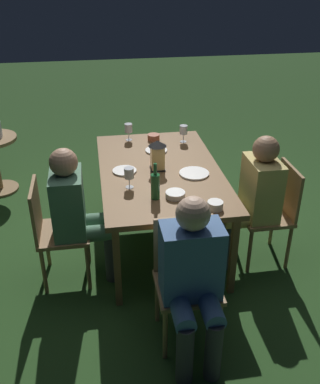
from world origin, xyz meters
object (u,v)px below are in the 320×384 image
object	(u,v)px
green_bottle_on_table	(155,186)
bowl_salad	(154,137)
plate_b	(125,171)
plate_c	(194,173)
wine_glass_c	(183,131)
bowl_olives	(215,205)
person_in_blue	(193,275)
chair_head_near	(186,274)
chair_side_right_a	(54,228)
wine_glass_b	(129,129)
person_in_mustard	(253,195)
dining_table	(160,175)
chair_side_left_a	(273,209)
plate_a	(156,150)
bowl_bread	(175,194)
wine_glass_a	(129,174)
lantern_centerpiece	(157,154)
person_in_green	(77,209)

from	to	relation	value
green_bottle_on_table	bowl_salad	xyz separation A→B (m)	(1.16, -0.16, -0.08)
plate_b	plate_c	world-z (taller)	same
wine_glass_c	bowl_olives	world-z (taller)	wine_glass_c
person_in_blue	plate_c	distance (m)	1.19
chair_head_near	green_bottle_on_table	distance (m)	0.71
plate_c	bowl_salad	bearing A→B (deg)	15.71
chair_side_right_a	wine_glass_c	xyz separation A→B (m)	(0.95, -1.23, 0.38)
chair_side_right_a	wine_glass_c	world-z (taller)	wine_glass_c
wine_glass_b	plate_b	distance (m)	0.72
person_in_mustard	wine_glass_b	size ratio (longest dim) A/B	6.80
dining_table	chair_side_left_a	world-z (taller)	chair_side_left_a
plate_a	bowl_bread	world-z (taller)	bowl_bread
wine_glass_c	plate_c	size ratio (longest dim) A/B	0.67
chair_side_left_a	plate_c	xyz separation A→B (m)	(0.24, 0.64, 0.27)
chair_head_near	wine_glass_c	size ratio (longest dim) A/B	5.15
chair_head_near	green_bottle_on_table	xyz separation A→B (m)	(0.60, 0.11, 0.37)
person_in_blue	bowl_bread	world-z (taller)	person_in_blue
person_in_mustard	plate_a	world-z (taller)	person_in_mustard
chair_head_near	plate_b	world-z (taller)	chair_head_near
person_in_blue	dining_table	bearing A→B (deg)	-0.00
green_bottle_on_table	wine_glass_a	bearing A→B (deg)	40.34
chair_side_right_a	person_in_blue	bearing A→B (deg)	-135.19
wine_glass_a	bowl_bread	distance (m)	0.40
plate_b	bowl_olives	xyz separation A→B (m)	(-0.72, -0.60, 0.02)
dining_table	plate_a	distance (m)	0.39
chair_side_left_a	person_in_mustard	world-z (taller)	person_in_mustard
chair_side_left_a	plate_c	size ratio (longest dim) A/B	3.46
chair_side_left_a	person_in_mustard	size ratio (longest dim) A/B	0.76
dining_table	lantern_centerpiece	bearing A→B (deg)	94.63
chair_head_near	green_bottle_on_table	size ratio (longest dim) A/B	3.00
wine_glass_b	bowl_bread	distance (m)	1.23
chair_side_left_a	bowl_olives	xyz separation A→B (m)	(-0.34, 0.61, 0.29)
person_in_green	chair_head_near	xyz separation A→B (m)	(-0.71, -0.71, -0.15)
green_bottle_on_table	plate_b	xyz separation A→B (m)	(0.50, 0.19, -0.10)
person_in_mustard	chair_side_right_a	size ratio (longest dim) A/B	1.32
wine_glass_a	bowl_olives	xyz separation A→B (m)	(-0.43, -0.58, -0.09)
dining_table	person_in_green	bearing A→B (deg)	118.30
bowl_olives	plate_b	bearing A→B (deg)	39.73
chair_head_near	wine_glass_a	distance (m)	0.94
chair_side_right_a	person_in_green	xyz separation A→B (m)	(0.00, -0.20, 0.15)
chair_head_near	wine_glass_a	world-z (taller)	wine_glass_a
chair_head_near	wine_glass_c	distance (m)	1.74
person_in_mustard	person_in_blue	world-z (taller)	same
chair_head_near	wine_glass_b	distance (m)	1.85
wine_glass_c	plate_b	distance (m)	0.86
wine_glass_a	bowl_bread	size ratio (longest dim) A/B	1.13
person_in_blue	bowl_olives	bearing A→B (deg)	-26.82
wine_glass_b	bowl_salad	xyz separation A→B (m)	(-0.04, -0.24, -0.09)
plate_b	bowl_salad	size ratio (longest dim) A/B	1.74
person_in_blue	person_in_mustard	bearing A→B (deg)	-37.91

